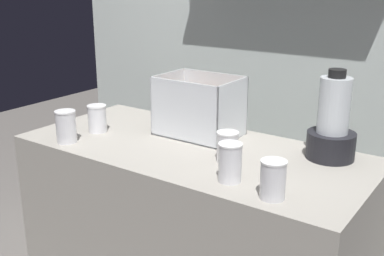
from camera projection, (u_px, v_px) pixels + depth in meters
The scene contains 9 objects.
counter at pixel (192, 247), 2.02m from camera, with size 1.40×0.64×0.90m, color #9E998E.
back_wall_unit at pixel (280, 35), 2.37m from camera, with size 2.60×0.24×2.50m.
carrot_display_bin at pixel (199, 116), 2.02m from camera, with size 0.33×0.24×0.25m.
blender_pitcher at pixel (332, 126), 1.74m from camera, with size 0.18×0.18×0.33m.
juice_cup_mango_far_left at pixel (66, 128), 1.93m from camera, with size 0.08×0.08×0.13m.
juice_cup_orange_left at pixel (97, 120), 2.06m from camera, with size 0.08×0.08×0.12m.
juice_cup_mango_middle at pixel (227, 148), 1.73m from camera, with size 0.08×0.08×0.11m.
juice_cup_pomegranate_right at pixel (230, 165), 1.56m from camera, with size 0.08×0.08×0.13m.
juice_cup_carrot_far_right at pixel (273, 181), 1.43m from camera, with size 0.08×0.08×0.12m.
Camera 1 is at (1.01, -1.45, 1.54)m, focal length 44.54 mm.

